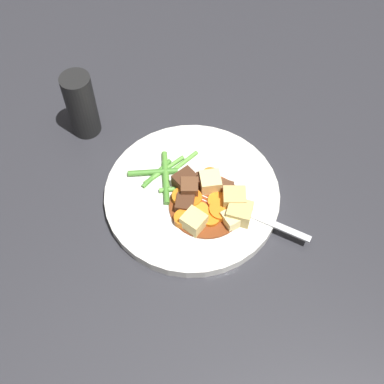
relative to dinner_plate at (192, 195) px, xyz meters
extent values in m
plane|color=#2D2D33|center=(0.00, 0.00, -0.01)|extent=(3.00, 3.00, 0.00)
cylinder|color=white|center=(0.00, 0.00, 0.00)|extent=(0.27, 0.27, 0.02)
cylinder|color=brown|center=(0.03, 0.00, 0.01)|extent=(0.11, 0.11, 0.00)
cylinder|color=orange|center=(0.04, 0.02, 0.01)|extent=(0.05, 0.05, 0.01)
cylinder|color=orange|center=(0.00, 0.04, 0.01)|extent=(0.03, 0.03, 0.01)
cylinder|color=orange|center=(0.00, -0.02, 0.01)|extent=(0.04, 0.04, 0.01)
cylinder|color=orange|center=(0.06, 0.01, 0.02)|extent=(0.05, 0.05, 0.01)
cylinder|color=orange|center=(0.03, -0.02, 0.01)|extent=(0.04, 0.04, 0.01)
cylinder|color=orange|center=(0.03, -0.04, 0.02)|extent=(0.04, 0.04, 0.01)
cylinder|color=orange|center=(0.01, -0.01, 0.01)|extent=(0.04, 0.04, 0.01)
cylinder|color=orange|center=(0.05, -0.01, 0.01)|extent=(0.04, 0.04, 0.01)
cube|color=#DBBC6B|center=(0.06, 0.03, 0.02)|extent=(0.04, 0.04, 0.03)
cube|color=#E5CC7A|center=(0.05, -0.04, 0.02)|extent=(0.03, 0.03, 0.03)
cube|color=#EAD68C|center=(0.01, 0.03, 0.02)|extent=(0.04, 0.04, 0.03)
cube|color=#EAD68C|center=(0.08, 0.01, 0.02)|extent=(0.03, 0.03, 0.02)
cube|color=#DBBC6B|center=(0.08, 0.02, 0.02)|extent=(0.05, 0.05, 0.03)
cube|color=#4C2B19|center=(0.01, -0.03, 0.02)|extent=(0.04, 0.04, 0.02)
cube|color=#56331E|center=(0.03, 0.04, 0.02)|extent=(0.03, 0.03, 0.02)
cube|color=brown|center=(0.00, -0.01, 0.02)|extent=(0.04, 0.04, 0.03)
cube|color=#4C2B19|center=(0.00, 0.02, 0.02)|extent=(0.03, 0.03, 0.02)
cube|color=#4C2B19|center=(-0.02, 0.00, 0.02)|extent=(0.02, 0.03, 0.03)
cylinder|color=#66AD42|center=(-0.05, 0.03, 0.01)|extent=(0.01, 0.06, 0.01)
cylinder|color=#4C8E33|center=(-0.07, -0.02, 0.01)|extent=(0.05, 0.07, 0.01)
cylinder|color=#66AD42|center=(-0.02, -0.01, 0.01)|extent=(0.04, 0.05, 0.01)
cylinder|color=#599E38|center=(-0.05, -0.01, 0.01)|extent=(0.06, 0.05, 0.01)
cylinder|color=#66AD42|center=(-0.06, -0.01, 0.01)|extent=(0.01, 0.08, 0.01)
cylinder|color=#4C8E33|center=(-0.04, -0.02, 0.01)|extent=(0.07, 0.05, 0.01)
cylinder|color=#4C8E33|center=(-0.06, -0.02, 0.01)|extent=(0.02, 0.06, 0.01)
cube|color=silver|center=(0.12, 0.05, 0.01)|extent=(0.11, 0.05, 0.00)
cube|color=silver|center=(0.06, 0.03, 0.01)|extent=(0.02, 0.03, 0.00)
cylinder|color=silver|center=(0.03, 0.02, 0.01)|extent=(0.04, 0.02, 0.00)
cylinder|color=silver|center=(0.03, 0.02, 0.01)|extent=(0.04, 0.02, 0.00)
cylinder|color=silver|center=(0.03, 0.01, 0.01)|extent=(0.04, 0.02, 0.00)
cylinder|color=silver|center=(0.03, 0.01, 0.01)|extent=(0.04, 0.02, 0.00)
cylinder|color=black|center=(-0.22, -0.04, 0.05)|extent=(0.05, 0.05, 0.12)
camera|label=1|loc=(0.31, -0.28, 0.65)|focal=47.83mm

